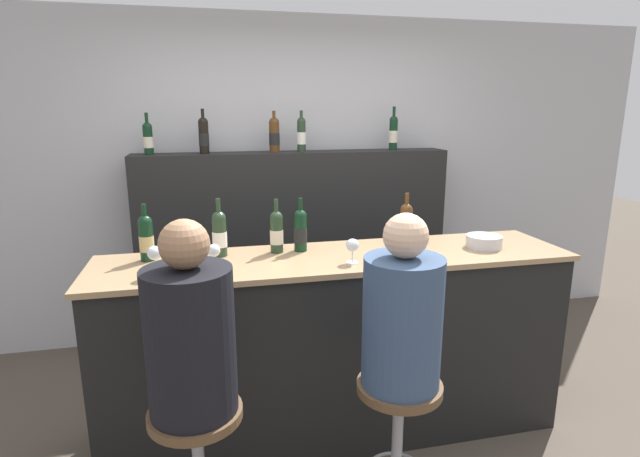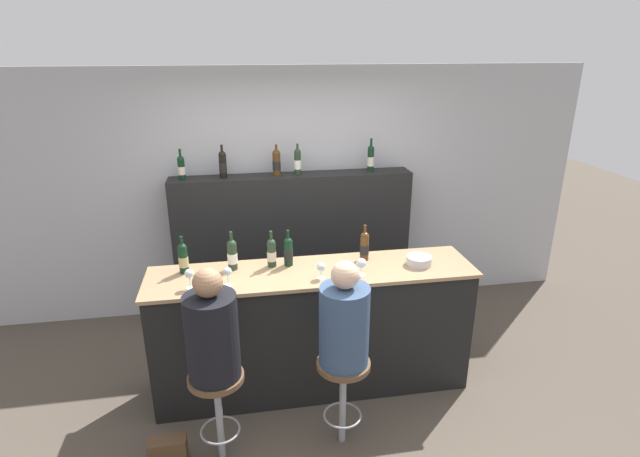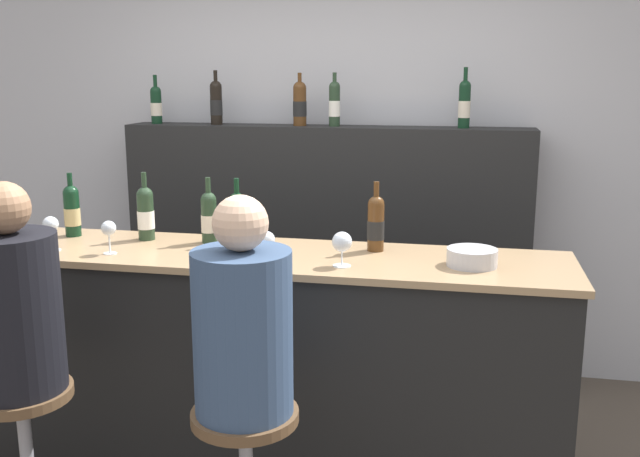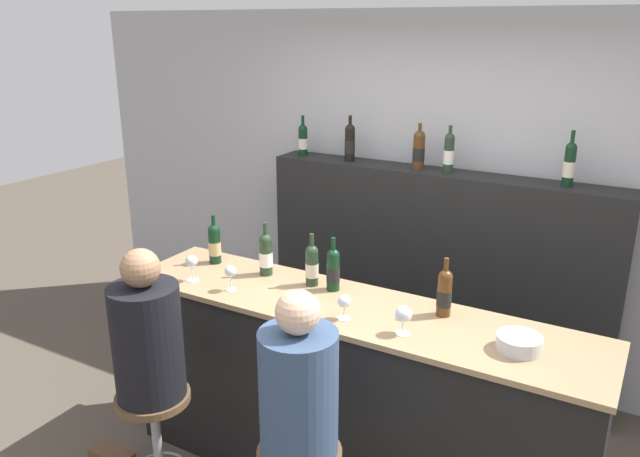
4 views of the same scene
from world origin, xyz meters
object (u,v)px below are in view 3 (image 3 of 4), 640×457
object	(u,v)px
wine_bottle_counter_3	(237,218)
guest_seated_left	(12,304)
wine_glass_2	(267,241)
wine_glass_3	(342,243)
wine_glass_0	(51,226)
guest_seated_right	(243,323)
metal_bowl	(472,257)
wine_bottle_backbar_1	(216,102)
wine_bottle_backbar_3	(334,103)
wine_glass_1	(109,230)
bar_stool_left	(24,425)
bar_stool_right	(246,449)
wine_bottle_counter_1	(146,213)
wine_bottle_backbar_2	(300,103)
wine_bottle_counter_0	(72,210)
wine_bottle_backbar_0	(156,104)
wine_bottle_backbar_4	(464,103)
wine_bottle_counter_4	(376,223)
wine_bottle_counter_2	(209,217)

from	to	relation	value
wine_bottle_counter_3	guest_seated_left	bearing A→B (deg)	-125.86
wine_glass_2	wine_glass_3	distance (m)	0.32
wine_glass_0	guest_seated_right	xyz separation A→B (m)	(1.05, -0.54, -0.18)
metal_bowl	wine_bottle_backbar_1	bearing A→B (deg)	139.36
wine_bottle_backbar_3	metal_bowl	distance (m)	1.66
wine_glass_1	bar_stool_left	xyz separation A→B (m)	(-0.11, -0.54, -0.65)
bar_stool_right	guest_seated_right	distance (m)	0.48
wine_bottle_counter_1	wine_glass_0	bearing A→B (deg)	-137.48
wine_bottle_counter_1	wine_bottle_backbar_2	size ratio (longest dim) A/B	1.02
wine_bottle_backbar_2	guest_seated_left	world-z (taller)	wine_bottle_backbar_2
wine_bottle_counter_0	wine_glass_2	world-z (taller)	wine_bottle_counter_0
wine_bottle_backbar_0	bar_stool_right	world-z (taller)	wine_bottle_backbar_0
wine_bottle_backbar_4	wine_bottle_counter_0	bearing A→B (deg)	-147.44
wine_bottle_backbar_0	bar_stool_left	xyz separation A→B (m)	(0.30, -1.99, -1.13)
metal_bowl	bar_stool_left	bearing A→B (deg)	-158.43
wine_bottle_backbar_3	wine_glass_1	distance (m)	1.69
wine_bottle_counter_4	wine_glass_0	xyz separation A→B (m)	(-1.40, -0.29, -0.01)
wine_glass_3	wine_bottle_backbar_1	bearing A→B (deg)	125.65
wine_bottle_counter_4	guest_seated_left	bearing A→B (deg)	-146.17
wine_bottle_backbar_1	wine_glass_1	world-z (taller)	wine_bottle_backbar_1
wine_bottle_counter_4	bar_stool_left	size ratio (longest dim) A/B	0.44
wine_bottle_backbar_2	wine_glass_1	world-z (taller)	wine_bottle_backbar_2
wine_bottle_counter_1	wine_bottle_backbar_1	world-z (taller)	wine_bottle_backbar_1
metal_bowl	bar_stool_left	distance (m)	1.87
metal_bowl	wine_bottle_backbar_2	bearing A→B (deg)	127.64
bar_stool_left	guest_seated_right	size ratio (longest dim) A/B	0.90
bar_stool_right	wine_bottle_counter_3	bearing A→B (deg)	109.06
wine_bottle_backbar_1	wine_glass_3	bearing A→B (deg)	-54.35
wine_glass_0	wine_glass_3	world-z (taller)	wine_glass_0
wine_bottle_counter_3	wine_glass_2	distance (m)	0.36
wine_bottle_counter_1	wine_bottle_counter_3	xyz separation A→B (m)	(0.45, 0.00, -0.01)
wine_bottle_counter_2	bar_stool_right	world-z (taller)	wine_bottle_counter_2
wine_bottle_backbar_0	wine_glass_0	bearing A→B (deg)	-84.69
wine_bottle_backbar_2	wine_glass_0	distance (m)	1.72
wine_bottle_backbar_3	wine_glass_3	world-z (taller)	wine_bottle_backbar_3
wine_glass_0	bar_stool_left	distance (m)	0.87
wine_glass_2	wine_glass_3	world-z (taller)	wine_glass_3
wine_bottle_counter_4	wine_bottle_backbar_4	xyz separation A→B (m)	(0.35, 1.16, 0.47)
wine_bottle_counter_0	wine_bottle_backbar_1	world-z (taller)	wine_bottle_backbar_1
wine_bottle_backbar_0	guest_seated_right	world-z (taller)	wine_bottle_backbar_0
wine_bottle_backbar_0	bar_stool_left	bearing A→B (deg)	-81.42
wine_glass_3	wine_bottle_counter_4	bearing A→B (deg)	70.84
metal_bowl	wine_glass_0	bearing A→B (deg)	-176.42
metal_bowl	wine_bottle_counter_1	bearing A→B (deg)	173.37
wine_bottle_backbar_4	wine_glass_1	bearing A→B (deg)	-135.52
wine_bottle_counter_4	bar_stool_right	distance (m)	1.12
wine_bottle_backbar_0	guest_seated_left	size ratio (longest dim) A/B	0.38
wine_glass_0	bar_stool_left	bearing A→B (deg)	-72.96
guest_seated_left	wine_glass_1	bearing A→B (deg)	78.34
wine_bottle_counter_2	wine_glass_1	size ratio (longest dim) A/B	2.08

